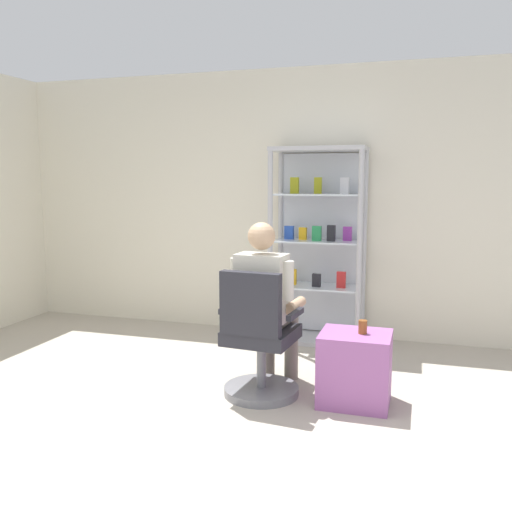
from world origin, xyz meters
TOP-DOWN VIEW (x-y plane):
  - ground_plane at (0.00, 0.00)m, footprint 7.20×7.20m
  - back_wall at (0.00, 3.00)m, footprint 6.00×0.10m
  - display_cabinet_main at (0.40, 2.76)m, footprint 0.90×0.45m
  - office_chair at (0.26, 1.16)m, footprint 0.58×0.56m
  - seated_shopkeeper at (0.28, 1.33)m, footprint 0.51×0.59m
  - storage_crate at (0.95, 1.26)m, footprint 0.49×0.42m
  - tea_glass at (1.00, 1.27)m, footprint 0.06×0.06m

SIDE VIEW (x-z plane):
  - ground_plane at x=0.00m, z-range 0.00..0.00m
  - storage_crate at x=0.95m, z-range 0.00..0.52m
  - office_chair at x=0.26m, z-range -0.09..0.87m
  - tea_glass at x=1.00m, z-range 0.52..0.61m
  - seated_shopkeeper at x=0.28m, z-range 0.07..1.36m
  - display_cabinet_main at x=0.40m, z-range 0.01..1.91m
  - back_wall at x=0.00m, z-range 0.00..2.70m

